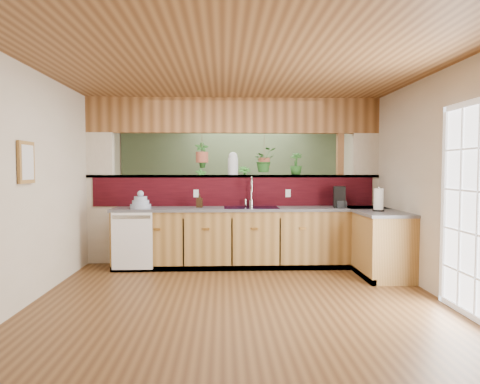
{
  "coord_description": "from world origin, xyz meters",
  "views": [
    {
      "loc": [
        -0.18,
        -5.45,
        1.47
      ],
      "look_at": [
        0.07,
        0.7,
        1.15
      ],
      "focal_mm": 32.0,
      "sensor_mm": 36.0,
      "label": 1
    }
  ],
  "objects_px": {
    "dish_stack": "(141,203)",
    "soap_dispenser": "(199,201)",
    "glass_jar": "(233,163)",
    "shelving_console": "(223,217)",
    "faucet": "(251,190)",
    "paper_towel": "(379,200)",
    "coffee_maker": "(339,198)"
  },
  "relations": [
    {
      "from": "shelving_console",
      "to": "faucet",
      "type": "bearing_deg",
      "value": -90.77
    },
    {
      "from": "glass_jar",
      "to": "shelving_console",
      "type": "height_order",
      "value": "glass_jar"
    },
    {
      "from": "glass_jar",
      "to": "coffee_maker",
      "type": "bearing_deg",
      "value": -13.41
    },
    {
      "from": "soap_dispenser",
      "to": "coffee_maker",
      "type": "height_order",
      "value": "coffee_maker"
    },
    {
      "from": "faucet",
      "to": "shelving_console",
      "type": "xyz_separation_m",
      "value": [
        -0.43,
        2.12,
        -0.65
      ]
    },
    {
      "from": "faucet",
      "to": "glass_jar",
      "type": "xyz_separation_m",
      "value": [
        -0.28,
        0.22,
        0.42
      ]
    },
    {
      "from": "faucet",
      "to": "dish_stack",
      "type": "bearing_deg",
      "value": -170.5
    },
    {
      "from": "dish_stack",
      "to": "soap_dispenser",
      "type": "bearing_deg",
      "value": 10.45
    },
    {
      "from": "coffee_maker",
      "to": "shelving_console",
      "type": "height_order",
      "value": "coffee_maker"
    },
    {
      "from": "faucet",
      "to": "glass_jar",
      "type": "distance_m",
      "value": 0.55
    },
    {
      "from": "dish_stack",
      "to": "soap_dispenser",
      "type": "relative_size",
      "value": 1.46
    },
    {
      "from": "dish_stack",
      "to": "coffee_maker",
      "type": "height_order",
      "value": "coffee_maker"
    },
    {
      "from": "soap_dispenser",
      "to": "glass_jar",
      "type": "relative_size",
      "value": 0.58
    },
    {
      "from": "soap_dispenser",
      "to": "paper_towel",
      "type": "distance_m",
      "value": 2.59
    },
    {
      "from": "faucet",
      "to": "glass_jar",
      "type": "relative_size",
      "value": 1.3
    },
    {
      "from": "dish_stack",
      "to": "glass_jar",
      "type": "height_order",
      "value": "glass_jar"
    },
    {
      "from": "faucet",
      "to": "coffee_maker",
      "type": "relative_size",
      "value": 1.47
    },
    {
      "from": "soap_dispenser",
      "to": "shelving_console",
      "type": "relative_size",
      "value": 0.13
    },
    {
      "from": "glass_jar",
      "to": "shelving_console",
      "type": "relative_size",
      "value": 0.22
    },
    {
      "from": "glass_jar",
      "to": "shelving_console",
      "type": "xyz_separation_m",
      "value": [
        -0.15,
        1.9,
        -1.07
      ]
    },
    {
      "from": "glass_jar",
      "to": "paper_towel",
      "type": "bearing_deg",
      "value": -26.71
    },
    {
      "from": "coffee_maker",
      "to": "shelving_console",
      "type": "distance_m",
      "value": 2.94
    },
    {
      "from": "faucet",
      "to": "soap_dispenser",
      "type": "relative_size",
      "value": 2.25
    },
    {
      "from": "soap_dispenser",
      "to": "shelving_console",
      "type": "xyz_separation_m",
      "value": [
        0.36,
        2.24,
        -0.5
      ]
    },
    {
      "from": "soap_dispenser",
      "to": "paper_towel",
      "type": "bearing_deg",
      "value": -14.83
    },
    {
      "from": "paper_towel",
      "to": "shelving_console",
      "type": "distance_m",
      "value": 3.65
    },
    {
      "from": "soap_dispenser",
      "to": "coffee_maker",
      "type": "distance_m",
      "value": 2.13
    },
    {
      "from": "soap_dispenser",
      "to": "paper_towel",
      "type": "xyz_separation_m",
      "value": [
        2.5,
        -0.66,
        0.05
      ]
    },
    {
      "from": "dish_stack",
      "to": "shelving_console",
      "type": "xyz_separation_m",
      "value": [
        1.22,
        2.39,
        -0.48
      ]
    },
    {
      "from": "glass_jar",
      "to": "shelving_console",
      "type": "distance_m",
      "value": 2.19
    },
    {
      "from": "dish_stack",
      "to": "shelving_console",
      "type": "distance_m",
      "value": 2.73
    },
    {
      "from": "dish_stack",
      "to": "shelving_console",
      "type": "bearing_deg",
      "value": 63.08
    }
  ]
}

